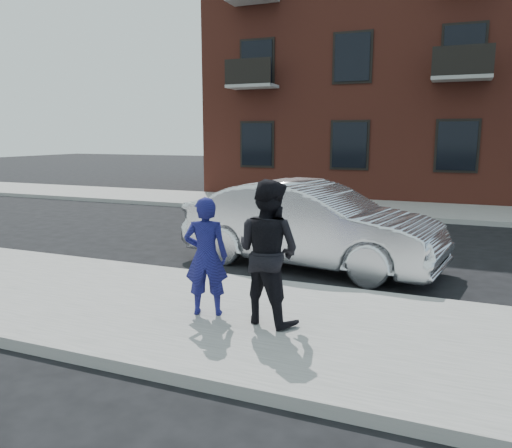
% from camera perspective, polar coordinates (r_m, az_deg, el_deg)
% --- Properties ---
extents(ground, '(100.00, 100.00, 0.00)m').
position_cam_1_polar(ground, '(6.66, 18.73, -13.22)').
color(ground, black).
rests_on(ground, ground).
extents(near_sidewalk, '(50.00, 3.50, 0.15)m').
position_cam_1_polar(near_sidewalk, '(6.41, 18.62, -13.46)').
color(near_sidewalk, gray).
rests_on(near_sidewalk, ground).
extents(near_curb, '(50.00, 0.10, 0.15)m').
position_cam_1_polar(near_curb, '(8.09, 19.49, -8.51)').
color(near_curb, '#999691').
rests_on(near_curb, ground).
extents(far_sidewalk, '(50.00, 3.50, 0.15)m').
position_cam_1_polar(far_sidewalk, '(17.57, 21.14, 1.25)').
color(far_sidewalk, gray).
rests_on(far_sidewalk, ground).
extents(far_curb, '(50.00, 0.10, 0.15)m').
position_cam_1_polar(far_curb, '(15.79, 20.99, 0.33)').
color(far_curb, '#999691').
rests_on(far_curb, ground).
extents(silver_sedan, '(5.31, 2.54, 1.68)m').
position_cam_1_polar(silver_sedan, '(9.86, 6.25, -0.09)').
color(silver_sedan, silver).
rests_on(silver_sedan, ground).
extents(man_hoodie, '(0.69, 0.56, 1.63)m').
position_cam_1_polar(man_hoodie, '(6.79, -5.73, -3.69)').
color(man_hoodie, navy).
rests_on(man_hoodie, near_sidewalk).
extents(man_peacoat, '(1.07, 0.92, 1.88)m').
position_cam_1_polar(man_peacoat, '(6.46, 1.38, -3.20)').
color(man_peacoat, black).
rests_on(man_peacoat, near_sidewalk).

